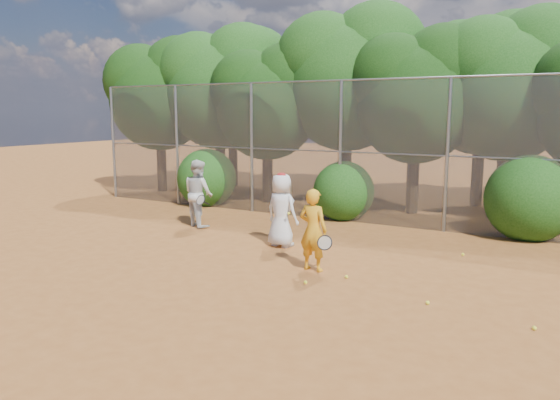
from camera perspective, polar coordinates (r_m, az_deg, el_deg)
The scene contains 22 objects.
ground at distance 10.38m, azimuth -2.02°, elevation -8.41°, with size 80.00×80.00×0.00m, color brown.
fence_back at distance 15.40m, azimuth 9.34°, elevation 5.07°, with size 20.05×0.09×4.03m.
tree_0 at distance 22.03m, azimuth -12.35°, elevation 11.11°, with size 4.38×3.81×6.00m.
tree_1 at distance 20.87m, azimuth -6.17°, elevation 12.02°, with size 4.64×4.03×6.35m.
tree_2 at distance 18.90m, azimuth -1.15°, elevation 10.60°, with size 3.99×3.47×5.47m.
tree_3 at distance 18.71m, azimuth 7.27°, elevation 13.03°, with size 4.89×4.26×6.70m.
tree_4 at distance 17.30m, azimuth 14.24°, elevation 11.02°, with size 4.19×3.64×5.73m.
tree_5 at distance 17.61m, azimuth 23.03°, elevation 11.48°, with size 4.51×3.92×6.17m.
tree_9 at distance 23.33m, azimuth -4.85°, elevation 12.17°, with size 4.83×4.20×6.62m.
tree_10 at distance 21.14m, azimuth 7.05°, elevation 13.23°, with size 5.15×4.48×7.06m.
tree_11 at distance 19.34m, azimuth 20.63°, elevation 11.71°, with size 4.64×4.03×6.35m.
bush_0 at distance 18.61m, azimuth -7.67°, elevation 2.57°, with size 2.00×2.00×2.00m, color #164210.
bush_1 at distance 16.12m, azimuth 6.67°, elevation 1.20°, with size 1.80×1.80×1.80m, color #164210.
bush_2 at distance 14.91m, azimuth 24.67°, elevation 0.52°, with size 2.20×2.20×2.20m, color #164210.
player_yellow at distance 10.83m, azimuth 3.48°, elevation -3.14°, with size 0.82×0.51×1.65m.
player_teen at distance 12.72m, azimuth 0.16°, elevation -1.05°, with size 0.92×0.68×1.75m.
player_white at distance 15.12m, azimuth -8.51°, elevation 0.70°, with size 1.10×1.00×1.84m.
ball_0 at distance 9.45m, azimuth 15.18°, elevation -10.32°, with size 0.07×0.07×0.07m, color yellow.
ball_1 at distance 12.71m, azimuth 18.57°, elevation -5.41°, with size 0.07×0.07×0.07m, color yellow.
ball_2 at distance 10.16m, azimuth 2.68°, elevation -8.59°, with size 0.07×0.07×0.07m, color yellow.
ball_3 at distance 8.94m, azimuth 25.04°, elevation -12.03°, with size 0.07×0.07×0.07m, color yellow.
ball_4 at distance 10.55m, azimuth 6.96°, elevation -7.97°, with size 0.07×0.07×0.07m, color yellow.
Camera 1 is at (5.18, -8.42, 3.15)m, focal length 35.00 mm.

